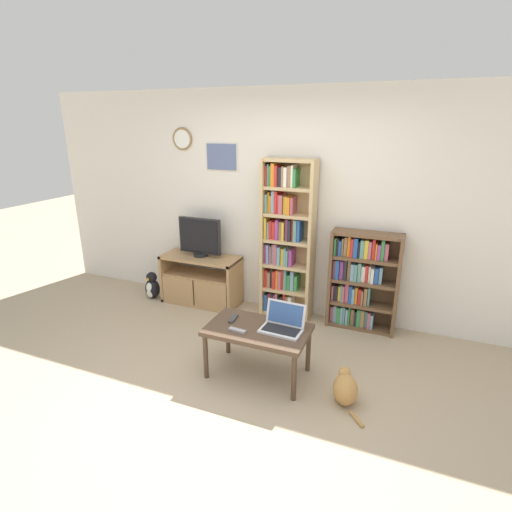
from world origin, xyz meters
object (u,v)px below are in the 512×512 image
Objects in this scene: bookshelf_short at (360,280)px; penguin_figurine at (152,286)px; tv_stand at (201,280)px; coffee_table at (258,333)px; remote_near_laptop at (233,319)px; remote_far_from_laptop at (237,330)px; cat at (345,388)px; bookshelf_tall at (285,241)px; laptop at (283,323)px; television at (200,237)px.

bookshelf_short reaches higher than penguin_figurine.
tv_stand is 1.72m from coffee_table.
remote_near_laptop and remote_far_from_laptop have the same top height.
cat is (1.09, -0.15, -0.35)m from remote_near_laptop.
cat is at bearing -54.16° from bookshelf_tall.
tv_stand is at bearing 145.86° from laptop.
bookshelf_short is 1.56m from remote_near_laptop.
tv_stand is 0.55m from television.
television reaches higher than laptop.
coffee_table is 0.28m from remote_near_laptop.
bookshelf_short reaches higher than remote_near_laptop.
penguin_figurine is (-2.14, 0.98, -0.37)m from laptop.
tv_stand is at bearing -176.46° from bookshelf_short.
bookshelf_tall reaches higher than remote_near_laptop.
coffee_table reaches higher than cat.
remote_far_from_laptop is at bearing -120.87° from bookshelf_short.
bookshelf_short is 1.65m from remote_far_from_laptop.
laptop is 2.38m from penguin_figurine.
coffee_table is 0.20m from remote_far_from_laptop.
penguin_figurine is (-1.78, 1.16, -0.32)m from remote_far_from_laptop.
remote_far_from_laptop is at bearing -138.90° from coffee_table.
bookshelf_short is 1.22× the size of coffee_table.
remote_near_laptop reaches higher than cat.
remote_far_from_laptop is at bearing -49.25° from tv_stand.
laptop is 2.30× the size of remote_near_laptop.
bookshelf_tall is at bearing 4.56° from television.
coffee_table is at bearing -162.22° from laptop.
bookshelf_tall is (1.08, 0.09, 0.05)m from television.
bookshelf_tall reaches higher than laptop.
laptop is (0.22, 0.06, 0.11)m from coffee_table.
remote_far_from_laptop is 2.15m from penguin_figurine.
coffee_table is 2.51× the size of penguin_figurine.
remote_near_laptop is (-0.97, -1.22, -0.07)m from bookshelf_short.
remote_near_laptop is (0.99, -1.14, -0.38)m from television.
bookshelf_tall is 1.91m from penguin_figurine.
penguin_figurine is (-2.62, -0.25, -0.39)m from bookshelf_short.
bookshelf_short is 3.06× the size of penguin_figurine.
laptop is at bearing 14.95° from coffee_table.
laptop is at bearing 122.77° from remote_far_from_laptop.
bookshelf_tall reaches higher than television.
television is at bearing 128.31° from cat.
laptop is at bearing -72.21° from bookshelf_tall.
tv_stand is at bearing 128.95° from cat.
television is 2.55m from cat.
laptop is 0.41m from remote_far_from_laptop.
remote_near_laptop is at bearing -128.40° from bookshelf_short.
tv_stand is 1.09× the size of coffee_table.
coffee_table is at bearing -28.32° from penguin_figurine.
tv_stand is 0.54× the size of bookshelf_tall.
remote_near_laptop is 0.23m from remote_far_from_laptop.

